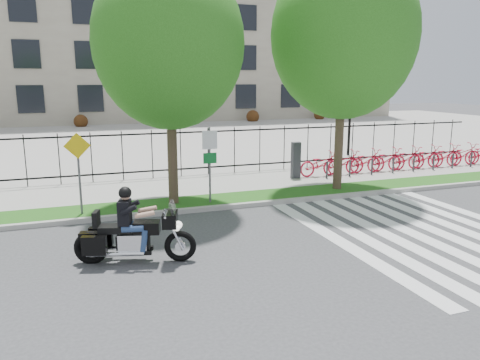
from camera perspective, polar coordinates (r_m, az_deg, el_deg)
name	(u,v)px	position (r m, az deg, el deg)	size (l,w,h in m)	color
ground	(264,253)	(11.63, 2.95, -8.88)	(120.00, 120.00, 0.00)	#38393B
curb	(216,208)	(15.29, -2.96, -3.41)	(60.00, 0.20, 0.15)	#9D9C94
grass_verge	(209,202)	(16.07, -3.84, -2.64)	(60.00, 1.50, 0.15)	#1C5114
sidewalk	(191,186)	(18.42, -5.97, -0.77)	(60.00, 3.50, 0.15)	#A09D96
plaza	(134,137)	(35.50, -12.78, 5.18)	(80.00, 34.00, 0.10)	#A09D96
crosswalk_stripes	(423,232)	(14.11, 21.46, -5.89)	(5.70, 8.00, 0.01)	silver
iron_fence	(181,153)	(19.90, -7.24, 3.32)	(30.00, 0.06, 2.00)	black
office_building	(106,25)	(55.39, -15.98, 17.70)	(60.00, 21.90, 20.15)	gray
lamp_post_right	(351,98)	(26.22, 13.36, 9.71)	(1.06, 0.70, 4.25)	black
street_tree_1	(169,43)	(15.30, -8.65, 16.23)	(4.73, 4.73, 7.88)	#36281D
street_tree_2	(344,35)	(17.65, 12.53, 16.91)	(5.19, 5.19, 8.57)	#36281D
bike_share_station	(406,158)	(22.56, 19.54, 2.53)	(11.17, 0.89, 1.50)	#2D2D33
sign_pole_regulatory	(210,155)	(15.37, -3.70, 3.02)	(0.50, 0.09, 2.50)	#59595B
sign_pole_warning	(78,163)	(14.80, -19.10, 2.02)	(0.78, 0.09, 2.49)	#59595B
motorcycle_rider	(134,232)	(11.11, -12.79, -6.24)	(2.75, 1.28, 2.18)	black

